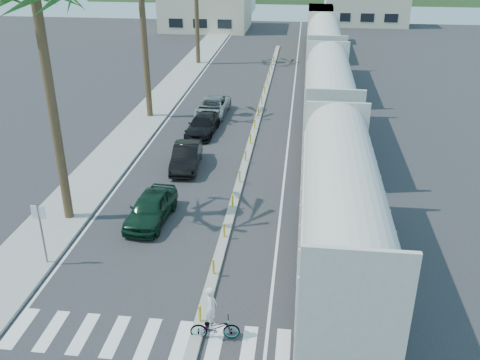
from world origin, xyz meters
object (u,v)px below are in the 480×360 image
(street_sign, at_px, (41,225))
(car_second, at_px, (186,157))
(car_lead, at_px, (151,208))
(cyclist, at_px, (214,322))

(street_sign, bearing_deg, car_second, 70.81)
(street_sign, height_order, car_second, street_sign)
(car_lead, relative_size, car_second, 1.00)
(street_sign, xyz_separation_m, car_second, (3.81, 10.96, -1.25))
(street_sign, distance_m, cyclist, 8.82)
(car_lead, relative_size, cyclist, 2.06)
(car_second, bearing_deg, cyclist, -78.58)
(street_sign, relative_size, car_second, 0.67)
(street_sign, distance_m, car_lead, 5.66)
(car_second, xyz_separation_m, cyclist, (4.12, -14.59, -0.03))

